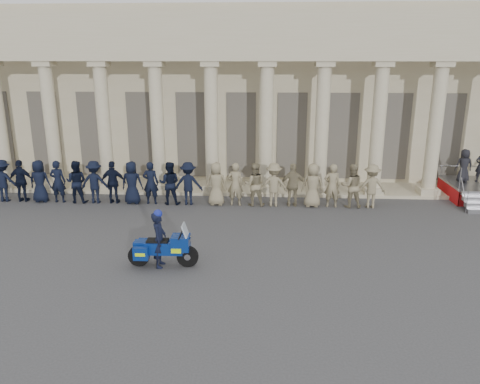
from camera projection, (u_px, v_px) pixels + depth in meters
name	position (u px, v px, depth m)	size (l,w,h in m)	color
ground	(224.00, 262.00, 15.36)	(90.00, 90.00, 0.00)	#3B3B3E
building	(245.00, 90.00, 28.24)	(40.00, 12.50, 9.00)	#BAAD8C
officer_rank	(136.00, 183.00, 21.23)	(22.36, 0.74, 1.96)	black
motorcycle	(164.00, 248.00, 14.89)	(2.27, 0.93, 1.45)	black
rider	(159.00, 239.00, 14.81)	(0.45, 0.67, 1.92)	black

